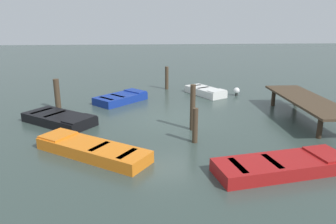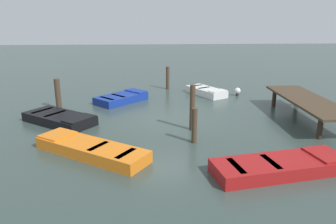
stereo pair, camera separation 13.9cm
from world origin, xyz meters
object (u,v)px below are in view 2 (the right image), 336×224
at_px(rowboat_blue, 122,98).
at_px(mooring_piling_far_left, 192,108).
at_px(rowboat_orange, 91,149).
at_px(mooring_piling_near_left, 194,126).
at_px(mooring_piling_far_right, 58,94).
at_px(marker_buoy, 237,91).
at_px(rowboat_red, 281,166).
at_px(rowboat_white, 206,91).
at_px(rowboat_black, 60,118).
at_px(mooring_piling_center, 168,78).
at_px(dock_segment, 308,102).

height_order(rowboat_blue, mooring_piling_far_left, mooring_piling_far_left).
relative_size(rowboat_orange, mooring_piling_near_left, 3.11).
bearing_deg(rowboat_blue, mooring_piling_near_left, -108.18).
bearing_deg(rowboat_blue, mooring_piling_far_right, 156.05).
distance_m(rowboat_blue, marker_buoy, 6.77).
bearing_deg(mooring_piling_far_right, rowboat_red, 49.06).
bearing_deg(rowboat_white, mooring_piling_far_right, -102.13).
height_order(rowboat_black, mooring_piling_far_left, mooring_piling_far_left).
height_order(rowboat_orange, mooring_piling_center, mooring_piling_center).
bearing_deg(mooring_piling_far_right, marker_buoy, 102.98).
bearing_deg(mooring_piling_far_right, mooring_piling_center, 126.57).
xyz_separation_m(dock_segment, mooring_piling_near_left, (2.46, -5.44, -0.18)).
relative_size(dock_segment, mooring_piling_center, 4.03).
xyz_separation_m(rowboat_black, mooring_piling_center, (-6.56, 5.10, 0.51)).
distance_m(rowboat_white, marker_buoy, 1.82).
bearing_deg(dock_segment, rowboat_orange, -69.78).
xyz_separation_m(mooring_piling_far_right, mooring_piling_center, (-4.26, 5.74, -0.05)).
bearing_deg(dock_segment, mooring_piling_far_left, -78.85).
bearing_deg(rowboat_orange, mooring_piling_far_left, -114.50).
distance_m(dock_segment, mooring_piling_near_left, 5.97).
relative_size(dock_segment, marker_buoy, 12.16).
distance_m(rowboat_orange, mooring_piling_center, 10.52).
distance_m(mooring_piling_near_left, marker_buoy, 7.94).
relative_size(dock_segment, rowboat_white, 2.06).
xyz_separation_m(rowboat_black, rowboat_blue, (-3.52, 2.41, 0.00)).
distance_m(mooring_piling_far_left, marker_buoy, 6.69).
height_order(mooring_piling_far_right, mooring_piling_center, mooring_piling_far_right).
bearing_deg(mooring_piling_far_right, rowboat_white, 107.91).
bearing_deg(rowboat_white, mooring_piling_far_left, -45.17).
xyz_separation_m(mooring_piling_near_left, marker_buoy, (-7.11, 3.52, -0.38)).
xyz_separation_m(dock_segment, mooring_piling_far_right, (-2.41, -11.66, -0.07)).
height_order(rowboat_blue, mooring_piling_far_right, mooring_piling_far_right).
xyz_separation_m(rowboat_blue, mooring_piling_near_left, (6.08, 3.17, 0.45)).
distance_m(rowboat_blue, rowboat_orange, 6.99).
xyz_separation_m(rowboat_black, marker_buoy, (-4.54, 9.10, 0.07)).
distance_m(rowboat_black, mooring_piling_center, 8.32).
xyz_separation_m(rowboat_white, rowboat_orange, (8.33, -5.37, -0.00)).
relative_size(rowboat_red, mooring_piling_near_left, 3.20).
relative_size(mooring_piling_far_right, mooring_piling_far_left, 0.81).
xyz_separation_m(rowboat_white, mooring_piling_near_left, (7.43, -1.73, 0.45)).
relative_size(dock_segment, rowboat_black, 1.66).
relative_size(mooring_piling_center, marker_buoy, 3.02).
xyz_separation_m(rowboat_black, rowboat_red, (5.07, 7.85, -0.00)).
bearing_deg(rowboat_blue, rowboat_orange, -139.59).
distance_m(mooring_piling_far_right, mooring_piling_near_left, 7.90).
relative_size(rowboat_orange, mooring_piling_far_left, 2.17).
xyz_separation_m(dock_segment, rowboat_orange, (3.35, -9.08, -0.63)).
distance_m(rowboat_orange, marker_buoy, 10.74).
xyz_separation_m(dock_segment, rowboat_white, (-4.98, -3.71, -0.63)).
bearing_deg(rowboat_orange, rowboat_red, -161.28).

